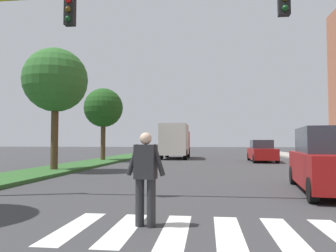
# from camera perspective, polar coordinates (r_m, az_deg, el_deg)

# --- Properties ---
(ground_plane) EXTENTS (140.00, 140.00, 0.00)m
(ground_plane) POSITION_cam_1_polar(r_m,az_deg,el_deg) (28.82, 7.69, -5.87)
(ground_plane) COLOR #38383A
(crosswalk) EXTENTS (5.85, 2.20, 0.01)m
(crosswalk) POSITION_cam_1_polar(r_m,az_deg,el_deg) (5.73, 10.74, -18.12)
(crosswalk) COLOR silver
(crosswalk) RESTS_ON ground_plane
(median_strip) EXTENTS (2.72, 64.00, 0.15)m
(median_strip) POSITION_cam_1_polar(r_m,az_deg,el_deg) (27.94, -9.42, -5.79)
(median_strip) COLOR #2D5B28
(median_strip) RESTS_ON ground_plane
(tree_mid) EXTENTS (3.25, 3.25, 6.17)m
(tree_mid) POSITION_cam_1_polar(r_m,az_deg,el_deg) (17.49, -19.40, 7.62)
(tree_mid) COLOR #4C3823
(tree_mid) RESTS_ON median_strip
(tree_far) EXTENTS (3.03, 3.03, 5.56)m
(tree_far) POSITION_cam_1_polar(r_m,az_deg,el_deg) (25.50, -11.43, 3.14)
(tree_far) COLOR #4C3823
(tree_far) RESTS_ON median_strip
(sidewalk_right) EXTENTS (3.00, 64.00, 0.15)m
(sidewalk_right) POSITION_cam_1_polar(r_m,az_deg,el_deg) (28.31, 25.76, -5.51)
(sidewalk_right) COLOR #9E9991
(sidewalk_right) RESTS_ON ground_plane
(traffic_light_gantry) EXTENTS (10.38, 0.30, 6.00)m
(traffic_light_gantry) POSITION_cam_1_polar(r_m,az_deg,el_deg) (9.43, -16.79, 15.16)
(traffic_light_gantry) COLOR gold
(traffic_light_gantry) RESTS_ON median_strip
(pedestrian_performer) EXTENTS (0.75, 0.30, 1.69)m
(pedestrian_performer) POSITION_cam_1_polar(r_m,az_deg,el_deg) (5.86, -4.01, -8.58)
(pedestrian_performer) COLOR #262628
(pedestrian_performer) RESTS_ON ground_plane
(suv_crossing) EXTENTS (2.51, 4.81, 1.97)m
(suv_crossing) POSITION_cam_1_polar(r_m,az_deg,el_deg) (10.84, 27.10, -5.66)
(suv_crossing) COLOR maroon
(suv_crossing) RESTS_ON ground_plane
(sedan_midblock) EXTENTS (1.88, 4.58, 1.68)m
(sedan_midblock) POSITION_cam_1_polar(r_m,az_deg,el_deg) (25.80, 16.37, -4.40)
(sedan_midblock) COLOR maroon
(sedan_midblock) RESTS_ON ground_plane
(truck_box_delivery) EXTENTS (2.40, 6.20, 3.10)m
(truck_box_delivery) POSITION_cam_1_polar(r_m,az_deg,el_deg) (29.44, 1.32, -2.65)
(truck_box_delivery) COLOR maroon
(truck_box_delivery) RESTS_ON ground_plane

